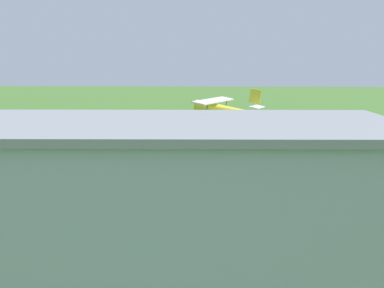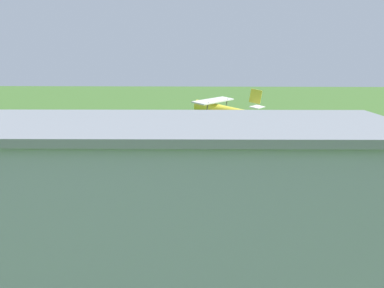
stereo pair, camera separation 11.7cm
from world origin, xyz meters
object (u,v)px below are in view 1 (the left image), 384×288
(hangar, at_px, (77,202))
(person_beside_truck, at_px, (345,198))
(person_walking_on_apron, at_px, (83,191))
(person_by_parked_cars, at_px, (362,219))
(biplane, at_px, (224,110))

(hangar, distance_m, person_beside_truck, 22.47)
(hangar, distance_m, person_walking_on_apron, 17.38)
(hangar, xyz_separation_m, person_by_parked_cars, (-15.55, -9.83, -3.13))
(biplane, height_order, person_beside_truck, biplane)
(biplane, height_order, person_by_parked_cars, biplane)
(biplane, distance_m, person_walking_on_apron, 19.33)
(hangar, xyz_separation_m, person_beside_truck, (-15.58, -15.90, -3.10))
(hangar, height_order, person_by_parked_cars, hangar)
(hangar, xyz_separation_m, person_walking_on_apron, (3.67, -16.72, -3.02))
(person_by_parked_cars, bearing_deg, biplane, -68.53)
(person_beside_truck, distance_m, person_by_parked_cars, 6.07)
(hangar, relative_size, person_by_parked_cars, 20.43)
(person_walking_on_apron, distance_m, person_by_parked_cars, 20.41)
(biplane, height_order, person_walking_on_apron, biplane)
(person_beside_truck, bearing_deg, person_by_parked_cars, 89.75)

